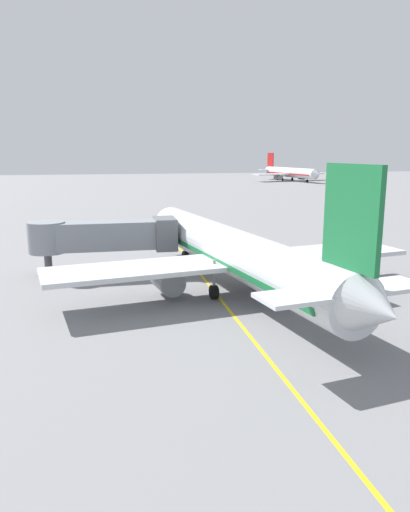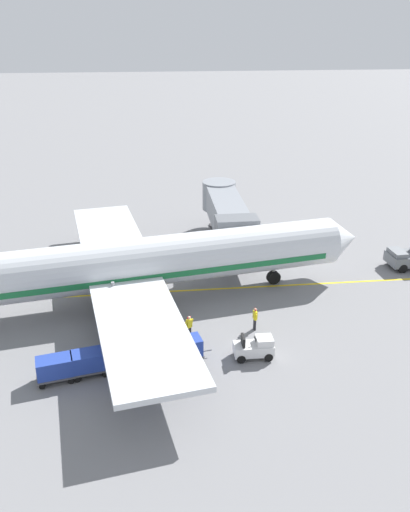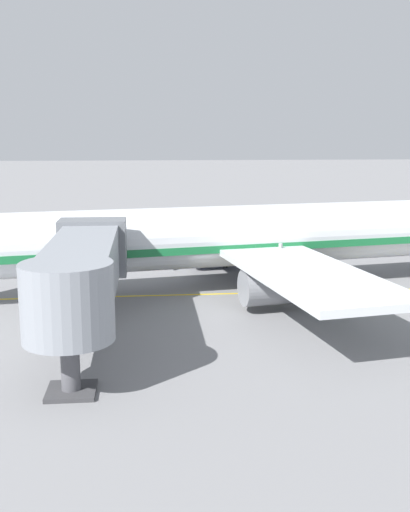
# 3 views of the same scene
# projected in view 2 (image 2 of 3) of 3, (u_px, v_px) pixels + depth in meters

# --- Properties ---
(ground_plane) EXTENTS (400.00, 400.00, 0.00)m
(ground_plane) POSITION_uv_depth(u_px,v_px,m) (158.00, 292.00, 42.19)
(ground_plane) COLOR slate
(gate_lead_in_line) EXTENTS (0.24, 80.00, 0.01)m
(gate_lead_in_line) POSITION_uv_depth(u_px,v_px,m) (158.00, 292.00, 42.19)
(gate_lead_in_line) COLOR gold
(gate_lead_in_line) RESTS_ON ground
(parked_airliner) EXTENTS (30.45, 37.23, 10.63)m
(parked_airliner) POSITION_uv_depth(u_px,v_px,m) (132.00, 265.00, 39.34)
(parked_airliner) COLOR silver
(parked_airliner) RESTS_ON ground
(jet_bridge) EXTENTS (13.59, 3.50, 4.98)m
(jet_bridge) POSITION_uv_depth(u_px,v_px,m) (226.00, 212.00, 49.27)
(jet_bridge) COLOR gray
(jet_bridge) RESTS_ON ground
(baggage_tug_lead) EXTENTS (2.08, 2.77, 1.62)m
(baggage_tug_lead) POSITION_uv_depth(u_px,v_px,m) (125.00, 360.00, 32.55)
(baggage_tug_lead) COLOR #1E339E
(baggage_tug_lead) RESTS_ON ground
(baggage_tug_trailing) EXTENTS (1.29, 2.50, 1.62)m
(baggage_tug_trailing) POSITION_uv_depth(u_px,v_px,m) (255.00, 348.00, 33.76)
(baggage_tug_trailing) COLOR silver
(baggage_tug_trailing) RESTS_ON ground
(baggage_cart_front) EXTENTS (1.72, 2.98, 1.58)m
(baggage_cart_front) POSITION_uv_depth(u_px,v_px,m) (185.00, 348.00, 33.32)
(baggage_cart_front) COLOR #4C4C51
(baggage_cart_front) RESTS_ON ground
(baggage_cart_second_in_train) EXTENTS (1.72, 2.98, 1.58)m
(baggage_cart_second_in_train) POSITION_uv_depth(u_px,v_px,m) (141.00, 352.00, 32.86)
(baggage_cart_second_in_train) COLOR #4C4C51
(baggage_cart_second_in_train) RESTS_ON ground
(baggage_cart_third_in_train) EXTENTS (1.72, 2.98, 1.58)m
(baggage_cart_third_in_train) POSITION_uv_depth(u_px,v_px,m) (89.00, 361.00, 32.01)
(baggage_cart_third_in_train) COLOR #4C4C51
(baggage_cart_third_in_train) RESTS_ON ground
(baggage_cart_tail_end) EXTENTS (1.72, 2.98, 1.58)m
(baggage_cart_tail_end) POSITION_uv_depth(u_px,v_px,m) (55.00, 368.00, 31.41)
(baggage_cart_tail_end) COLOR #4C4C51
(baggage_cart_tail_end) RESTS_ON ground
(ground_crew_wing_walker) EXTENTS (0.73, 0.27, 1.69)m
(ground_crew_wing_walker) POSITION_uv_depth(u_px,v_px,m) (255.00, 318.00, 36.70)
(ground_crew_wing_walker) COLOR #232328
(ground_crew_wing_walker) RESTS_ON ground
(ground_crew_loader) EXTENTS (0.42, 0.68, 1.69)m
(ground_crew_loader) POSITION_uv_depth(u_px,v_px,m) (135.00, 333.00, 34.88)
(ground_crew_loader) COLOR #232328
(ground_crew_loader) RESTS_ON ground
(ground_crew_marshaller) EXTENTS (0.50, 0.64, 1.69)m
(ground_crew_marshaller) POSITION_uv_depth(u_px,v_px,m) (189.00, 326.00, 35.70)
(ground_crew_marshaller) COLOR #232328
(ground_crew_marshaller) RESTS_ON ground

